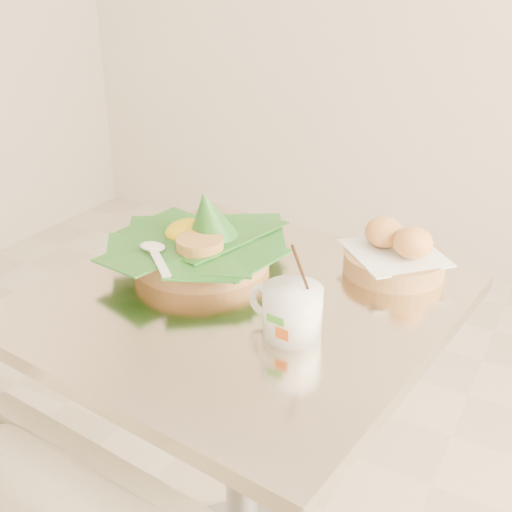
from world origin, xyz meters
The scene contains 4 objects.
cafe_table centered at (0.15, -0.05, 0.53)m, with size 0.77×0.77×0.75m.
rice_basket centered at (0.01, 0.03, 0.80)m, with size 0.34×0.34×0.17m.
bread_basket centered at (0.36, 0.18, 0.79)m, with size 0.24×0.24×0.10m.
coffee_mug centered at (0.28, -0.12, 0.79)m, with size 0.13×0.10×0.17m.
Camera 1 is at (0.66, -0.93, 1.32)m, focal length 45.00 mm.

